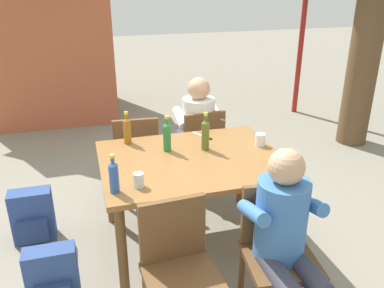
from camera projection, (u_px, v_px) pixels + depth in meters
ground_plane at (192, 239)px, 3.46m from camera, size 24.00×24.00×0.00m
dining_table at (192, 169)px, 3.19m from camera, size 1.41×1.10×0.77m
chair_near_right at (277, 245)px, 2.60m from camera, size 0.49×0.49×0.87m
chair_far_right at (200, 145)px, 4.10m from camera, size 0.48×0.48×0.87m
chair_near_left at (179, 264)px, 2.44m from camera, size 0.47×0.47×0.87m
chair_far_left at (136, 152)px, 3.94m from camera, size 0.47×0.47×0.87m
person_in_white_shirt at (286, 234)px, 2.43m from camera, size 0.47×0.61×1.18m
person_in_plaid_shirt at (196, 126)px, 4.13m from camera, size 0.47×0.61×1.18m
bottle_amber at (127, 130)px, 3.39m from camera, size 0.06×0.06×0.28m
bottle_olive at (205, 134)px, 3.26m from camera, size 0.06×0.06×0.32m
bottle_blue at (114, 176)px, 2.63m from camera, size 0.06×0.06×0.27m
bottle_green at (167, 136)px, 3.24m from camera, size 0.06×0.06×0.30m
cup_white at (260, 140)px, 3.37m from camera, size 0.08×0.08×0.10m
cup_glass at (139, 180)px, 2.72m from camera, size 0.07×0.07×0.10m
table_knife at (203, 136)px, 3.57m from camera, size 0.13×0.22×0.01m
backpack_by_near_side at (33, 217)px, 3.38m from camera, size 0.34×0.22×0.46m
backpack_by_far_side at (53, 280)px, 2.70m from camera, size 0.34×0.21×0.45m
brick_kiosk at (46, 19)px, 6.00m from camera, size 2.05×1.82×2.78m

